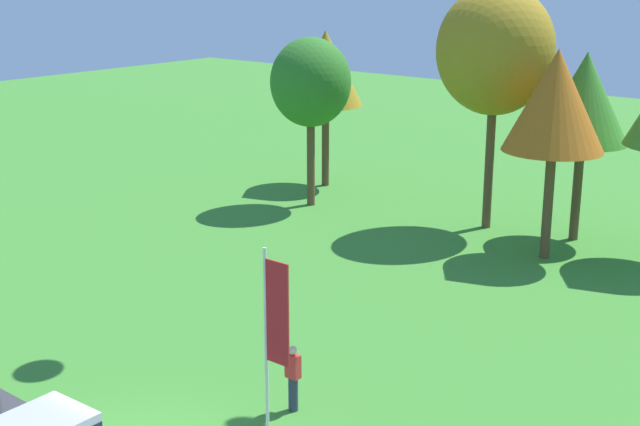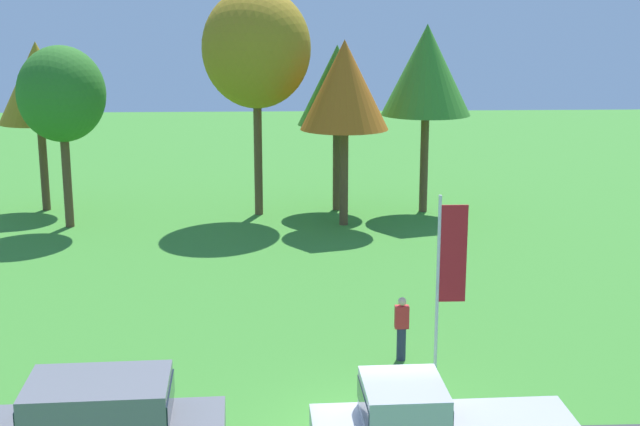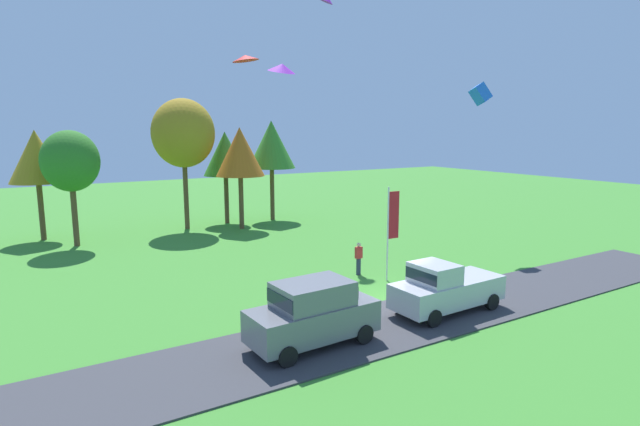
% 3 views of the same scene
% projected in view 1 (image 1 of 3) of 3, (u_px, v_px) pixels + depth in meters
% --- Properties ---
extents(person_on_lawn, '(0.36, 0.24, 1.71)m').
position_uv_depth(person_on_lawn, '(293.00, 378.00, 21.67)').
color(person_on_lawn, '#2D334C').
rests_on(person_on_lawn, ground).
extents(tree_far_right, '(3.56, 3.56, 7.51)m').
position_uv_depth(tree_far_right, '(326.00, 69.00, 42.16)').
color(tree_far_right, brown).
rests_on(tree_far_right, ground).
extents(tree_center_back, '(3.55, 3.55, 7.48)m').
position_uv_depth(tree_center_back, '(311.00, 83.00, 38.75)').
color(tree_center_back, brown).
rests_on(tree_center_back, ground).
extents(tree_far_left, '(4.64, 4.64, 9.80)m').
position_uv_depth(tree_far_left, '(495.00, 51.00, 34.90)').
color(tree_far_left, brown).
rests_on(tree_far_left, ground).
extents(tree_left_of_center, '(3.49, 3.49, 7.37)m').
position_uv_depth(tree_left_of_center, '(584.00, 99.00, 33.76)').
color(tree_left_of_center, brown).
rests_on(tree_left_of_center, ground).
extents(tree_right_of_center, '(3.65, 3.65, 7.70)m').
position_uv_depth(tree_right_of_center, '(555.00, 102.00, 31.53)').
color(tree_right_of_center, brown).
rests_on(tree_right_of_center, ground).
extents(flag_banner, '(0.71, 0.08, 4.74)m').
position_uv_depth(flag_banner, '(274.00, 326.00, 19.39)').
color(flag_banner, silver).
rests_on(flag_banner, ground).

